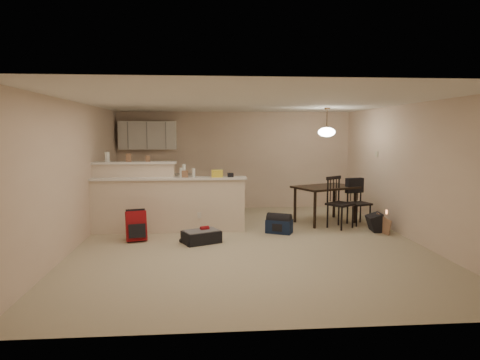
{
  "coord_description": "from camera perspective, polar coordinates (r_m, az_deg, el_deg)",
  "views": [
    {
      "loc": [
        -0.77,
        -7.56,
        1.98
      ],
      "look_at": [
        -0.1,
        0.7,
        1.05
      ],
      "focal_mm": 32.0,
      "sensor_mm": 36.0,
      "label": 1
    }
  ],
  "objects": [
    {
      "name": "dining_chair_far",
      "position": [
        9.52,
        15.58,
        -2.87
      ],
      "size": [
        0.52,
        0.51,
        0.97
      ],
      "primitive_type": null,
      "rotation": [
        0.0,
        0.0,
        0.3
      ],
      "color": "black",
      "rests_on": "ground"
    },
    {
      "name": "cardboard_sheet",
      "position": [
        8.88,
        18.49,
        -5.69
      ],
      "size": [
        0.14,
        0.44,
        0.34
      ],
      "primitive_type": "cube",
      "rotation": [
        0.0,
        0.0,
        1.83
      ],
      "color": "#8E6649",
      "rests_on": "ground"
    },
    {
      "name": "breakfast_bar",
      "position": [
        8.7,
        -11.11,
        -2.78
      ],
      "size": [
        3.08,
        0.58,
        1.39
      ],
      "color": "beige",
      "rests_on": "ground"
    },
    {
      "name": "jar",
      "position": [
        8.9,
        -17.29,
        2.96
      ],
      "size": [
        0.1,
        0.1,
        0.2
      ],
      "primitive_type": "cylinder",
      "color": "silver",
      "rests_on": "breakfast_bar"
    },
    {
      "name": "upper_cabinets",
      "position": [
        10.97,
        -12.2,
        5.85
      ],
      "size": [
        1.4,
        0.34,
        0.7
      ],
      "primitive_type": "cube",
      "color": "white",
      "rests_on": "room"
    },
    {
      "name": "black_daypack",
      "position": [
        9.03,
        17.7,
        -5.46
      ],
      "size": [
        0.31,
        0.41,
        0.34
      ],
      "primitive_type": "cube",
      "rotation": [
        0.0,
        0.0,
        1.49
      ],
      "color": "black",
      "rests_on": "ground"
    },
    {
      "name": "cereal_box",
      "position": [
        8.82,
        -14.64,
        2.89
      ],
      "size": [
        0.1,
        0.07,
        0.16
      ],
      "primitive_type": "cube",
      "color": "#8E6649",
      "rests_on": "breakfast_bar"
    },
    {
      "name": "navy_duffel",
      "position": [
        8.49,
        5.24,
        -6.17
      ],
      "size": [
        0.56,
        0.46,
        0.27
      ],
      "primitive_type": "cube",
      "rotation": [
        0.0,
        0.0,
        -0.45
      ],
      "color": "#121F3A",
      "rests_on": "ground"
    },
    {
      "name": "kitchen_counter",
      "position": [
        10.92,
        -11.07,
        -1.76
      ],
      "size": [
        1.8,
        0.6,
        0.9
      ],
      "primitive_type": "cube",
      "color": "white",
      "rests_on": "ground"
    },
    {
      "name": "thermostat",
      "position": [
        9.86,
        17.78,
        3.31
      ],
      "size": [
        0.02,
        0.12,
        0.12
      ],
      "primitive_type": "cube",
      "color": "beige",
      "rests_on": "room"
    },
    {
      "name": "red_backpack",
      "position": [
        8.08,
        -13.68,
        -5.98
      ],
      "size": [
        0.41,
        0.31,
        0.54
      ],
      "primitive_type": "cube",
      "rotation": [
        0.0,
        0.0,
        0.25
      ],
      "color": "maroon",
      "rests_on": "ground"
    },
    {
      "name": "pouch",
      "position": [
        8.51,
        -1.27,
        0.67
      ],
      "size": [
        0.12,
        0.1,
        0.08
      ],
      "primitive_type": "cube",
      "color": "#8E6649",
      "rests_on": "breakfast_bar"
    },
    {
      "name": "pendant_lamp",
      "position": [
        9.43,
        11.48,
        6.34
      ],
      "size": [
        0.36,
        0.36,
        0.62
      ],
      "color": "brown",
      "rests_on": "room"
    },
    {
      "name": "dining_chair_near",
      "position": [
        9.07,
        13.25,
        -2.95
      ],
      "size": [
        0.64,
        0.63,
        1.06
      ],
      "primitive_type": null,
      "rotation": [
        0.0,
        0.0,
        0.62
      ],
      "color": "black",
      "rests_on": "ground"
    },
    {
      "name": "suitcase",
      "position": [
        7.77,
        -5.17,
        -7.56
      ],
      "size": [
        0.75,
        0.64,
        0.21
      ],
      "primitive_type": "cube",
      "rotation": [
        0.0,
        0.0,
        0.44
      ],
      "color": "black",
      "rests_on": "ground"
    },
    {
      "name": "extra_item_x",
      "position": [
        8.51,
        -7.84,
        0.98
      ],
      "size": [
        0.06,
        0.06,
        0.19
      ],
      "primitive_type": "cylinder",
      "color": "silver",
      "rests_on": "breakfast_bar"
    },
    {
      "name": "bottle_b",
      "position": [
        8.5,
        -6.2,
        0.97
      ],
      "size": [
        0.06,
        0.06,
        0.18
      ],
      "primitive_type": "cylinder",
      "color": "silver",
      "rests_on": "breakfast_bar"
    },
    {
      "name": "room",
      "position": [
        7.63,
        1.18,
        0.91
      ],
      "size": [
        7.0,
        7.02,
        2.5
      ],
      "color": "#B7AB8D",
      "rests_on": "ground"
    },
    {
      "name": "bag_lump",
      "position": [
        8.5,
        -3.07,
        0.86
      ],
      "size": [
        0.22,
        0.18,
        0.14
      ],
      "primitive_type": "cube",
      "color": "#8E6649",
      "rests_on": "breakfast_bar"
    },
    {
      "name": "bottle_a",
      "position": [
        8.5,
        -7.47,
        1.22
      ],
      "size": [
        0.07,
        0.07,
        0.26
      ],
      "primitive_type": "cylinder",
      "color": "silver",
      "rests_on": "breakfast_bar"
    },
    {
      "name": "extra_item_y",
      "position": [
        8.5,
        -7.34,
        0.81
      ],
      "size": [
        0.12,
        0.1,
        0.14
      ],
      "primitive_type": "cube",
      "color": "#8E6649",
      "rests_on": "breakfast_bar"
    },
    {
      "name": "small_box",
      "position": [
        8.77,
        -12.19,
        2.8
      ],
      "size": [
        0.08,
        0.06,
        0.12
      ],
      "primitive_type": "cube",
      "color": "#8E6649",
      "rests_on": "breakfast_bar"
    },
    {
      "name": "dining_table",
      "position": [
        9.52,
        11.31,
        -1.4
      ],
      "size": [
        1.53,
        1.31,
        0.81
      ],
      "rotation": [
        0.0,
        0.0,
        0.42
      ],
      "color": "black",
      "rests_on": "ground"
    }
  ]
}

